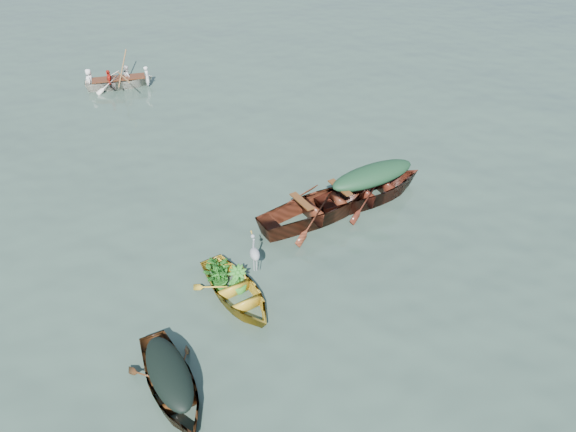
% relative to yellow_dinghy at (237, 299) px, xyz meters
% --- Properties ---
extents(ground, '(140.00, 140.00, 0.00)m').
position_rel_yellow_dinghy_xyz_m(ground, '(2.30, 0.73, 0.00)').
color(ground, '#3A5144').
rests_on(ground, ground).
extents(yellow_dinghy, '(2.37, 3.45, 0.86)m').
position_rel_yellow_dinghy_xyz_m(yellow_dinghy, '(0.00, 0.00, 0.00)').
color(yellow_dinghy, gold).
rests_on(yellow_dinghy, ground).
extents(dark_covered_boat, '(2.04, 3.65, 0.85)m').
position_rel_yellow_dinghy_xyz_m(dark_covered_boat, '(-1.61, -2.18, 0.00)').
color(dark_covered_boat, '#492611').
rests_on(dark_covered_boat, ground).
extents(green_tarp_boat, '(5.01, 2.77, 1.14)m').
position_rel_yellow_dinghy_xyz_m(green_tarp_boat, '(4.35, 2.99, 0.00)').
color(green_tarp_boat, '#4D1B12').
rests_on(green_tarp_boat, ground).
extents(open_wooden_boat, '(5.32, 3.06, 1.23)m').
position_rel_yellow_dinghy_xyz_m(open_wooden_boat, '(2.73, 2.52, 0.00)').
color(open_wooden_boat, '#612A18').
rests_on(open_wooden_boat, ground).
extents(rowed_boat, '(3.67, 1.16, 0.83)m').
position_rel_yellow_dinghy_xyz_m(rowed_boat, '(-2.47, 12.79, 0.00)').
color(rowed_boat, white).
rests_on(rowed_boat, ground).
extents(dark_tarp_cover, '(1.12, 2.01, 0.40)m').
position_rel_yellow_dinghy_xyz_m(dark_tarp_cover, '(-1.61, -2.18, 0.62)').
color(dark_tarp_cover, black).
rests_on(dark_tarp_cover, dark_covered_boat).
extents(green_tarp_cover, '(2.76, 1.52, 0.52)m').
position_rel_yellow_dinghy_xyz_m(green_tarp_cover, '(4.35, 2.99, 0.83)').
color(green_tarp_cover, '#173A1E').
rests_on(green_tarp_cover, green_tarp_boat).
extents(thwart_benches, '(2.71, 1.68, 0.04)m').
position_rel_yellow_dinghy_xyz_m(thwart_benches, '(2.73, 2.52, 0.64)').
color(thwart_benches, '#563014').
rests_on(thwart_benches, open_wooden_boat).
extents(heron, '(0.40, 0.47, 0.92)m').
position_rel_yellow_dinghy_xyz_m(heron, '(0.50, 0.23, 0.89)').
color(heron, '#9FA3A7').
rests_on(heron, yellow_dinghy).
extents(dinghy_weeds, '(0.96, 1.08, 0.60)m').
position_rel_yellow_dinghy_xyz_m(dinghy_weeds, '(-0.16, 0.53, 0.73)').
color(dinghy_weeds, '#1E6E1D').
rests_on(dinghy_weeds, yellow_dinghy).
extents(rowers, '(2.57, 1.03, 0.76)m').
position_rel_yellow_dinghy_xyz_m(rowers, '(-2.47, 12.79, 0.80)').
color(rowers, white).
rests_on(rowers, rowed_boat).
extents(oars, '(0.65, 2.61, 0.06)m').
position_rel_yellow_dinghy_xyz_m(oars, '(-2.47, 12.79, 0.45)').
color(oars, olive).
rests_on(oars, rowed_boat).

